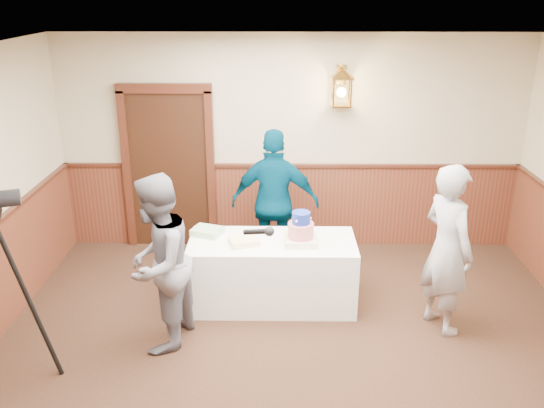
{
  "coord_description": "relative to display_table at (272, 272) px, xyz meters",
  "views": [
    {
      "loc": [
        -0.16,
        -3.75,
        3.32
      ],
      "look_at": [
        -0.23,
        1.7,
        1.25
      ],
      "focal_mm": 38.0,
      "sensor_mm": 36.0,
      "label": 1
    }
  ],
  "objects": [
    {
      "name": "sheet_cake_green",
      "position": [
        -0.72,
        0.16,
        0.41
      ],
      "size": [
        0.38,
        0.34,
        0.07
      ],
      "primitive_type": "cube",
      "rotation": [
        0.0,
        0.0,
        -0.34
      ],
      "color": "#95C38A",
      "rests_on": "display_table"
    },
    {
      "name": "tiered_cake",
      "position": [
        0.3,
        -0.05,
        0.51
      ],
      "size": [
        0.36,
        0.36,
        0.35
      ],
      "rotation": [
        0.0,
        0.0,
        0.04
      ],
      "color": "beige",
      "rests_on": "display_table"
    },
    {
      "name": "assistant_p",
      "position": [
        0.03,
        0.78,
        0.52
      ],
      "size": [
        1.08,
        0.52,
        1.79
      ],
      "primitive_type": "imported",
      "rotation": [
        0.0,
        0.0,
        3.06
      ],
      "color": "#00324A",
      "rests_on": "ground"
    },
    {
      "name": "interviewer",
      "position": [
        -1.07,
        -0.81,
        0.5
      ],
      "size": [
        1.52,
        0.97,
        1.74
      ],
      "rotation": [
        0.0,
        0.0,
        -1.79
      ],
      "color": "slate",
      "rests_on": "ground"
    },
    {
      "name": "sheet_cake_yellow",
      "position": [
        -0.3,
        -0.09,
        0.41
      ],
      "size": [
        0.36,
        0.31,
        0.06
      ],
      "primitive_type": "cube",
      "rotation": [
        0.0,
        0.0,
        0.31
      ],
      "color": "#F3E291",
      "rests_on": "display_table"
    },
    {
      "name": "baker",
      "position": [
        1.74,
        -0.46,
        0.5
      ],
      "size": [
        0.65,
        0.76,
        1.76
      ],
      "primitive_type": "imported",
      "rotation": [
        0.0,
        0.0,
        2.01
      ],
      "color": "#9D9DA2",
      "rests_on": "ground"
    },
    {
      "name": "room_shell",
      "position": [
        0.18,
        -1.45,
        1.15
      ],
      "size": [
        6.02,
        7.02,
        2.81
      ],
      "color": "#BBAD8C",
      "rests_on": "ground"
    },
    {
      "name": "display_table",
      "position": [
        0.0,
        0.0,
        0.0
      ],
      "size": [
        1.8,
        0.8,
        0.75
      ],
      "primitive_type": "cube",
      "color": "white",
      "rests_on": "ground"
    }
  ]
}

